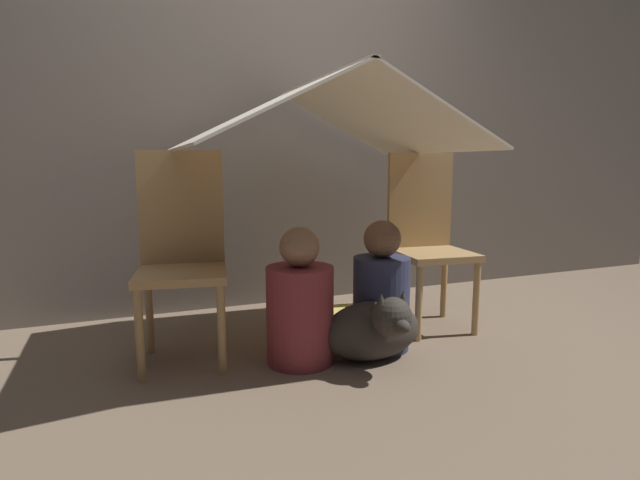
# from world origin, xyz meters

# --- Properties ---
(ground_plane) EXTENTS (8.80, 8.80, 0.00)m
(ground_plane) POSITION_xyz_m (0.00, 0.00, 0.00)
(ground_plane) COLOR #7A6651
(wall_back) EXTENTS (7.00, 0.05, 2.50)m
(wall_back) POSITION_xyz_m (0.00, 1.10, 1.25)
(wall_back) COLOR #6B6056
(wall_back) RESTS_ON ground_plane
(chair_left) EXTENTS (0.45, 0.45, 0.97)m
(chair_left) POSITION_xyz_m (-0.66, 0.32, 0.51)
(chair_left) COLOR tan
(chair_left) RESTS_ON ground_plane
(chair_right) EXTENTS (0.43, 0.43, 0.97)m
(chair_right) POSITION_xyz_m (0.68, 0.32, 0.51)
(chair_right) COLOR tan
(chair_right) RESTS_ON ground_plane
(sheet_canopy) EXTENTS (1.35, 1.12, 0.34)m
(sheet_canopy) POSITION_xyz_m (0.00, 0.24, 1.14)
(sheet_canopy) COLOR silver
(person_front) EXTENTS (0.31, 0.31, 0.63)m
(person_front) POSITION_xyz_m (-0.17, 0.05, 0.26)
(person_front) COLOR maroon
(person_front) RESTS_ON ground_plane
(person_second) EXTENTS (0.28, 0.28, 0.64)m
(person_second) POSITION_xyz_m (0.26, 0.07, 0.28)
(person_second) COLOR #2D3351
(person_second) RESTS_ON ground_plane
(dog) EXTENTS (0.48, 0.43, 0.37)m
(dog) POSITION_xyz_m (0.15, -0.07, 0.16)
(dog) COLOR #332D28
(dog) RESTS_ON ground_plane
(floor_cushion) EXTENTS (0.48, 0.38, 0.10)m
(floor_cushion) POSITION_xyz_m (0.08, 0.35, 0.05)
(floor_cushion) COLOR #E5CC66
(floor_cushion) RESTS_ON ground_plane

